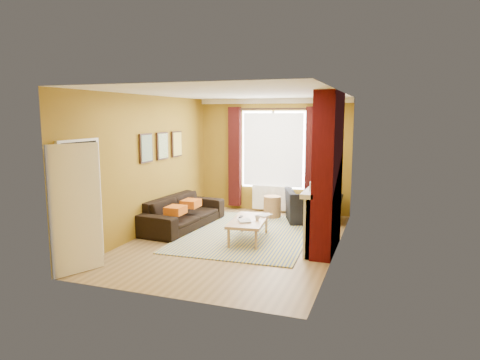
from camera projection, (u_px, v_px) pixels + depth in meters
The scene contains 12 objects.
ground at pixel (236, 241), 8.26m from camera, with size 5.50×5.50×0.00m, color olive.
room_walls at pixel (272, 169), 8.10m from camera, with size 3.82×5.54×2.83m.
striped_rug at pixel (247, 234), 8.72m from camera, with size 2.60×3.51×0.02m.
sofa at pixel (183, 212), 9.20m from camera, with size 2.27×0.89×0.66m, color black.
armchair at pixel (312, 206), 9.61m from camera, with size 1.15×1.00×0.74m, color black.
coffee_table at pixel (249, 222), 8.20m from camera, with size 0.78×1.33×0.42m.
wicker_stool at pixel (272, 207), 10.08m from camera, with size 0.53×0.53×0.51m.
floor_lamp at pixel (328, 169), 9.86m from camera, with size 0.28×0.28×1.47m.
book_a at pixel (239, 221), 8.02m from camera, with size 0.23×0.30×0.03m, color #999999.
book_b at pixel (260, 214), 8.56m from camera, with size 0.21×0.29×0.02m, color #999999.
mug at pixel (257, 218), 8.13m from camera, with size 0.10×0.10×0.09m, color #999999.
tv_remote at pixel (241, 217), 8.36m from camera, with size 0.06×0.16×0.02m.
Camera 1 is at (2.74, -7.51, 2.41)m, focal length 32.00 mm.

